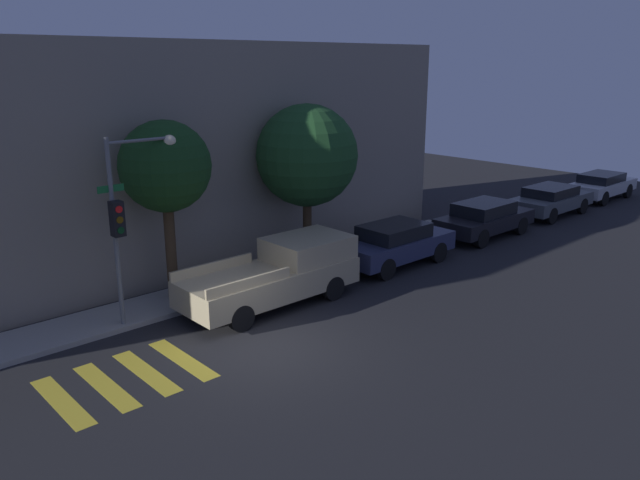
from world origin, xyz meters
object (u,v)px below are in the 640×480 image
object	(u,v)px
traffic_light_pole	(129,203)
sedan_middle	(484,218)
sedan_tail_of_row	(601,185)
sedan_far_end	(551,199)
sedan_near_corner	(395,243)
tree_midblock	(307,156)
pickup_truck	(279,273)
tree_near_corner	(165,168)

from	to	relation	value
traffic_light_pole	sedan_middle	bearing A→B (deg)	-5.03
traffic_light_pole	sedan_tail_of_row	distance (m)	25.13
traffic_light_pole	sedan_far_end	distance (m)	19.97
sedan_near_corner	tree_midblock	bearing A→B (deg)	133.88
sedan_middle	sedan_tail_of_row	size ratio (longest dim) A/B	1.00
sedan_middle	tree_midblock	size ratio (longest dim) A/B	0.82
traffic_light_pole	pickup_truck	xyz separation A→B (m)	(3.84, -1.27, -2.45)
traffic_light_pole	sedan_near_corner	size ratio (longest dim) A/B	1.14
pickup_truck	sedan_tail_of_row	bearing A→B (deg)	-0.00
pickup_truck	tree_near_corner	distance (m)	4.40
pickup_truck	sedan_near_corner	distance (m)	5.13
traffic_light_pole	sedan_far_end	size ratio (longest dim) A/B	1.09
traffic_light_pole	sedan_tail_of_row	world-z (taller)	traffic_light_pole
sedan_middle	sedan_far_end	xyz separation A→B (m)	(5.36, -0.00, -0.03)
pickup_truck	sedan_tail_of_row	world-z (taller)	pickup_truck
sedan_tail_of_row	sedan_middle	bearing A→B (deg)	180.00
sedan_middle	sedan_far_end	size ratio (longest dim) A/B	0.98
pickup_truck	sedan_tail_of_row	xyz separation A→B (m)	(21.12, -0.00, -0.17)
tree_near_corner	tree_midblock	size ratio (longest dim) A/B	0.96
pickup_truck	tree_midblock	world-z (taller)	tree_midblock
pickup_truck	tree_near_corner	xyz separation A→B (m)	(-2.25, 2.20, 3.07)
traffic_light_pole	sedan_middle	distance (m)	14.68
sedan_middle	tree_midblock	bearing A→B (deg)	163.75
pickup_truck	sedan_middle	world-z (taller)	pickup_truck
sedan_near_corner	tree_midblock	world-z (taller)	tree_midblock
sedan_far_end	sedan_middle	bearing A→B (deg)	180.00
sedan_middle	tree_near_corner	bearing A→B (deg)	170.26
tree_near_corner	sedan_far_end	bearing A→B (deg)	-6.90
pickup_truck	sedan_middle	xyz separation A→B (m)	(10.56, -0.00, -0.14)
sedan_far_end	tree_midblock	size ratio (longest dim) A/B	0.84
sedan_tail_of_row	pickup_truck	bearing A→B (deg)	180.00
tree_midblock	pickup_truck	bearing A→B (deg)	-143.89
sedan_middle	traffic_light_pole	bearing A→B (deg)	174.97
sedan_middle	tree_near_corner	world-z (taller)	tree_near_corner
sedan_tail_of_row	tree_midblock	xyz separation A→B (m)	(-18.11, 2.20, 3.05)
sedan_near_corner	tree_midblock	xyz separation A→B (m)	(-2.12, 2.20, 3.00)
sedan_tail_of_row	tree_near_corner	size ratio (longest dim) A/B	0.85
sedan_near_corner	sedan_far_end	bearing A→B (deg)	-0.00
traffic_light_pole	pickup_truck	size ratio (longest dim) A/B	0.94
sedan_tail_of_row	tree_midblock	world-z (taller)	tree_midblock
sedan_middle	sedan_far_end	bearing A→B (deg)	-0.00
pickup_truck	traffic_light_pole	bearing A→B (deg)	161.70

